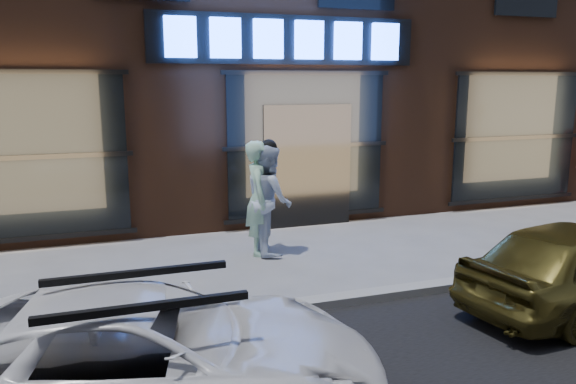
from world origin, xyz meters
name	(u,v)px	position (x,y,z in m)	size (l,w,h in m)	color
ground	(409,295)	(0.00, 0.00, 0.00)	(90.00, 90.00, 0.00)	slate
curb	(409,291)	(0.00, 0.00, 0.06)	(60.00, 0.25, 0.12)	gray
man_bowtie	(259,198)	(-1.41, 2.46, 0.95)	(0.69, 0.45, 1.90)	#C0FDCF
man_cap	(269,199)	(-1.24, 2.45, 0.92)	(0.89, 0.69, 1.83)	white
white_suv	(144,358)	(-3.63, -1.77, 0.57)	(1.89, 4.09, 1.14)	white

